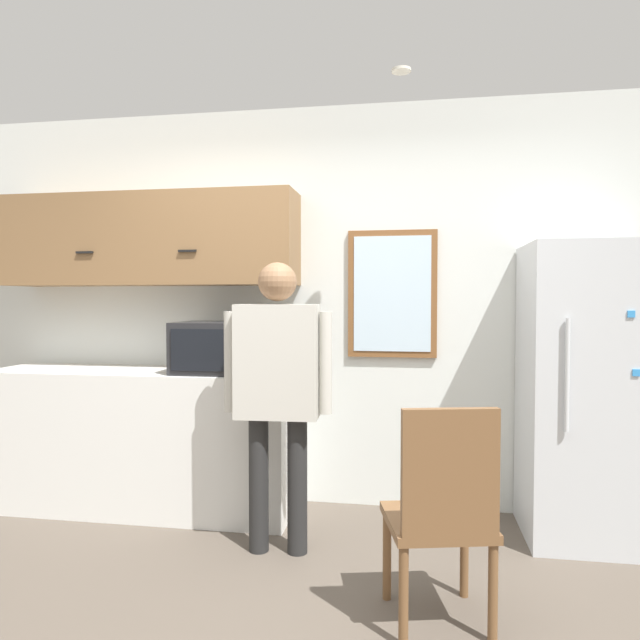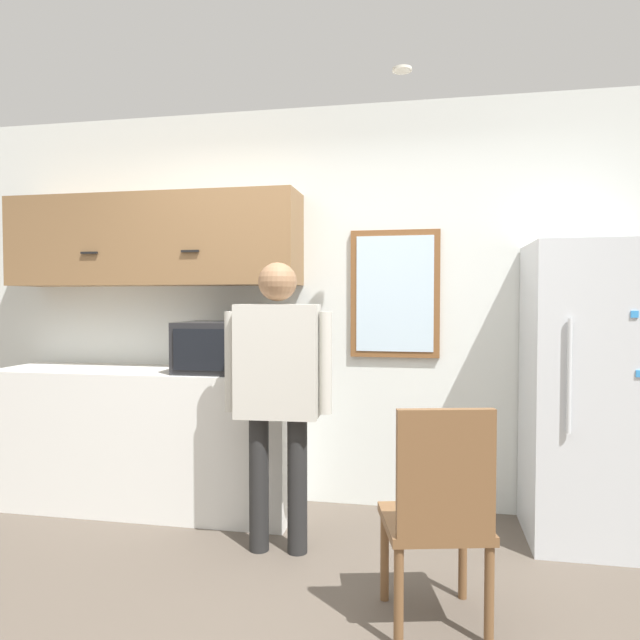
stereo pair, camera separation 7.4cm
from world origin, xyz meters
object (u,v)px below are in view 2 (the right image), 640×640
object	(u,v)px
microwave	(223,347)
refrigerator	(590,393)
person	(278,377)
chair	(439,509)

from	to	relation	value
microwave	refrigerator	size ratio (longest dim) A/B	0.32
person	refrigerator	distance (m)	1.80
refrigerator	person	bearing A→B (deg)	-164.65
refrigerator	chair	distance (m)	1.44
chair	person	bearing A→B (deg)	-49.09
microwave	person	world-z (taller)	person
person	refrigerator	bearing A→B (deg)	12.33
microwave	refrigerator	world-z (taller)	refrigerator
refrigerator	chair	xyz separation A→B (m)	(-0.87, -1.10, -0.34)
microwave	refrigerator	bearing A→B (deg)	0.53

